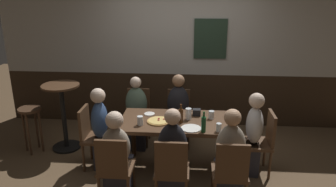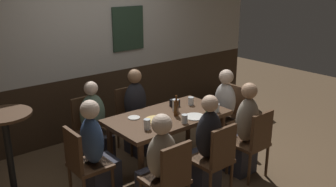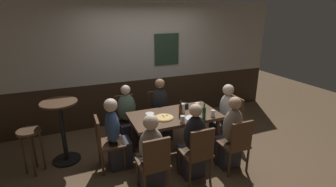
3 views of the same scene
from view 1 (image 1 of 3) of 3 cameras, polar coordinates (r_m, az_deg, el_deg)
The scene contains 30 objects.
ground_plane at distance 4.73m, azimuth 1.29°, elevation -12.97°, with size 12.00×12.00×0.00m, color brown.
wall_back at distance 5.80m, azimuth 2.32°, elevation 6.87°, with size 6.40×0.13×2.60m.
dining_table at distance 4.43m, azimuth 1.35°, elevation -5.81°, with size 1.49×0.81×0.74m.
chair_left_far at distance 5.31m, azimuth -5.29°, elevation -3.41°, with size 0.40×0.40×0.88m.
chair_mid_near at distance 3.77m, azimuth 0.64°, elevation -13.03°, with size 0.40×0.40×0.88m.
chair_mid_far at distance 5.24m, azimuth 1.83°, elevation -3.63°, with size 0.40×0.40×0.88m.
chair_left_near at distance 3.87m, azimuth -9.37°, elevation -12.47°, with size 0.40×0.40×0.88m.
chair_right_near at distance 3.80m, azimuth 10.87°, elevation -13.20°, with size 0.40×0.40×0.88m.
chair_head_west at distance 4.69m, azimuth -13.10°, elevation -6.89°, with size 0.40×0.40×0.88m.
chair_head_east at distance 4.59m, azimuth 16.13°, elevation -7.76°, with size 0.40×0.40×0.88m.
person_left_far at distance 5.17m, azimuth -5.58°, elevation -4.30°, with size 0.34×0.37×1.14m.
person_mid_near at distance 3.91m, azimuth 0.80°, elevation -11.81°, with size 0.34×0.37×1.18m.
person_mid_far at distance 5.09m, azimuth 1.74°, elevation -4.26°, with size 0.34×0.37×1.19m.
person_left_near at distance 4.01m, azimuth -8.81°, elevation -11.53°, with size 0.34×0.37×1.12m.
person_right_near at distance 3.93m, azimuth 10.63°, elevation -11.89°, with size 0.34×0.37×1.19m.
person_head_west at distance 4.65m, azimuth -11.18°, elevation -7.03°, with size 0.37×0.34×1.16m.
person_head_east at distance 4.56m, azimuth 14.11°, elevation -7.85°, with size 0.37×0.34×1.15m.
pizza at distance 4.34m, azimuth -1.64°, elevation -4.84°, with size 0.31×0.31×0.03m.
pint_glass_stout at distance 4.08m, azimuth 0.99°, elevation -5.87°, with size 0.07×0.07×0.10m.
beer_glass_tall at distance 4.47m, azimuth 7.60°, elevation -3.76°, with size 0.08×0.08×0.11m.
tumbler_water at distance 4.41m, azimuth 3.60°, elevation -3.70°, with size 0.08×0.08×0.15m.
beer_glass_half at distance 4.10m, azimuth 8.88°, elevation -5.92°, with size 0.07×0.07×0.11m.
pint_glass_amber at distance 4.25m, azimuth -4.91°, elevation -4.81°, with size 0.08×0.08×0.12m.
beer_bottle_green at distance 4.04m, azimuth 6.25°, elevation -5.32°, with size 0.06×0.06×0.27m.
beer_bottle_brown at distance 4.28m, azimuth 2.27°, elevation -3.86°, with size 0.06×0.06×0.26m.
plate_white_large at distance 4.15m, azimuth 4.07°, elevation -6.11°, with size 0.26×0.26×0.01m, color white.
plate_white_small at distance 4.59m, azimuth -3.26°, elevation -3.59°, with size 0.15×0.15×0.01m, color white.
condiment_caddy at distance 4.55m, azimuth 5.03°, elevation -3.30°, with size 0.11×0.09×0.09m, color black.
side_bar_table at distance 5.27m, azimuth -17.89°, elevation -3.03°, with size 0.56×0.56×1.05m.
bar_stool at distance 5.35m, azimuth -22.90°, elevation -3.91°, with size 0.34×0.34×0.72m.
Camera 1 is at (0.21, -4.03, 2.47)m, focal length 34.80 mm.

